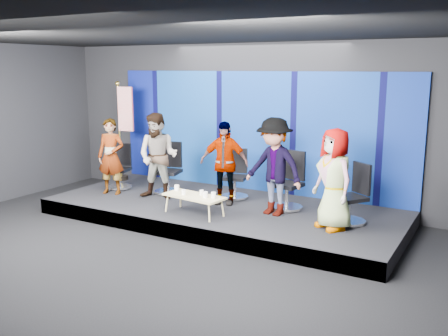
# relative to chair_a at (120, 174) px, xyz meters

# --- Properties ---
(ground) EXTENTS (10.00, 10.00, 0.00)m
(ground) POSITION_rel_chair_a_xyz_m (2.70, -2.57, -0.63)
(ground) COLOR black
(ground) RESTS_ON ground
(room_walls) EXTENTS (10.02, 8.02, 3.51)m
(room_walls) POSITION_rel_chair_a_xyz_m (2.70, -2.57, 1.80)
(room_walls) COLOR black
(room_walls) RESTS_ON ground
(riser) EXTENTS (7.00, 3.00, 0.30)m
(riser) POSITION_rel_chair_a_xyz_m (2.70, -0.07, -0.48)
(riser) COLOR black
(riser) RESTS_ON ground
(backdrop) EXTENTS (7.00, 0.08, 2.60)m
(backdrop) POSITION_rel_chair_a_xyz_m (2.70, 1.38, 0.97)
(backdrop) COLOR #070859
(backdrop) RESTS_ON riser
(chair_a) EXTENTS (0.70, 0.70, 1.00)m
(chair_a) POSITION_rel_chair_a_xyz_m (0.00, 0.00, 0.00)
(chair_a) COLOR silver
(chair_a) RESTS_ON riser
(panelist_a) EXTENTS (0.68, 0.54, 1.62)m
(panelist_a) POSITION_rel_chair_a_xyz_m (0.18, -0.47, 0.48)
(panelist_a) COLOR black
(panelist_a) RESTS_ON riser
(chair_b) EXTENTS (0.74, 0.74, 1.10)m
(chair_b) POSITION_rel_chair_a_xyz_m (1.22, 0.19, 0.03)
(chair_b) COLOR silver
(chair_b) RESTS_ON riser
(panelist_b) EXTENTS (0.99, 0.85, 1.78)m
(panelist_b) POSITION_rel_chair_a_xyz_m (1.31, -0.30, 0.56)
(panelist_b) COLOR black
(panelist_b) RESTS_ON riser
(chair_c) EXTENTS (0.71, 0.71, 1.02)m
(chair_c) POSITION_rel_chair_a_xyz_m (2.66, 0.53, 0.01)
(chair_c) COLOR silver
(chair_c) RESTS_ON riser
(panelist_c) EXTENTS (1.04, 0.64, 1.65)m
(panelist_c) POSITION_rel_chair_a_xyz_m (2.68, 0.03, 0.50)
(panelist_c) COLOR black
(panelist_c) RESTS_ON riser
(chair_d) EXTENTS (0.72, 0.72, 1.11)m
(chair_d) POSITION_rel_chair_a_xyz_m (3.94, 0.32, 0.04)
(chair_d) COLOR silver
(chair_d) RESTS_ON riser
(panelist_d) EXTENTS (1.26, 0.86, 1.80)m
(panelist_d) POSITION_rel_chair_a_xyz_m (3.85, -0.18, 0.57)
(panelist_d) COLOR black
(panelist_d) RESTS_ON riser
(chair_e) EXTENTS (0.83, 0.83, 1.06)m
(chair_e) POSITION_rel_chair_a_xyz_m (5.26, 0.02, 0.02)
(chair_e) COLOR silver
(chair_e) RESTS_ON riser
(panelist_e) EXTENTS (1.00, 0.92, 1.71)m
(panelist_e) POSITION_rel_chair_a_xyz_m (5.06, -0.44, 0.53)
(panelist_e) COLOR black
(panelist_e) RESTS_ON riser
(coffee_table) EXTENTS (1.23, 0.65, 0.36)m
(coffee_table) POSITION_rel_chair_a_xyz_m (2.57, -0.90, 0.00)
(coffee_table) COLOR tan
(coffee_table) RESTS_ON riser
(mug_a) EXTENTS (0.09, 0.09, 0.11)m
(mug_a) POSITION_rel_chair_a_xyz_m (2.08, -0.75, 0.09)
(mug_a) COLOR white
(mug_a) RESTS_ON coffee_table
(mug_b) EXTENTS (0.08, 0.08, 0.10)m
(mug_b) POSITION_rel_chair_a_xyz_m (2.38, -0.96, 0.08)
(mug_b) COLOR white
(mug_b) RESTS_ON coffee_table
(mug_c) EXTENTS (0.08, 0.08, 0.09)m
(mug_c) POSITION_rel_chair_a_xyz_m (2.67, -0.80, 0.08)
(mug_c) COLOR white
(mug_c) RESTS_ON coffee_table
(mug_d) EXTENTS (0.09, 0.09, 0.11)m
(mug_d) POSITION_rel_chair_a_xyz_m (2.84, -0.94, 0.09)
(mug_d) COLOR white
(mug_d) RESTS_ON coffee_table
(mug_e) EXTENTS (0.09, 0.09, 0.11)m
(mug_e) POSITION_rel_chair_a_xyz_m (2.98, -0.89, 0.09)
(mug_e) COLOR white
(mug_e) RESTS_ON coffee_table
(flag_stand) EXTENTS (0.54, 0.31, 2.36)m
(flag_stand) POSITION_rel_chair_a_xyz_m (-0.43, 0.67, 0.92)
(flag_stand) COLOR black
(flag_stand) RESTS_ON riser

